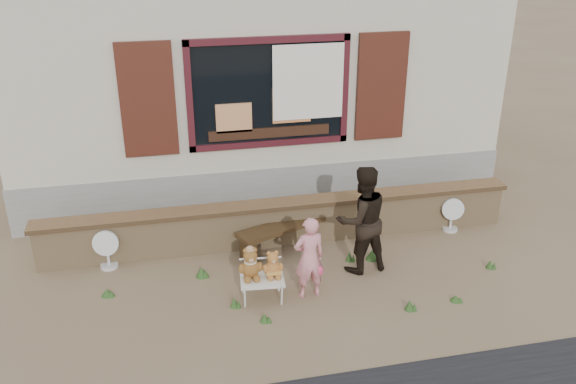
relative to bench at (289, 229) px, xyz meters
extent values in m
plane|color=brown|center=(-0.06, -0.80, -0.31)|extent=(80.00, 80.00, 0.00)
cube|color=#B7AA94|center=(-0.06, 3.70, 2.09)|extent=(8.00, 5.00, 3.20)
cube|color=gray|center=(-0.06, 3.70, 0.09)|extent=(8.04, 5.04, 0.80)
cube|color=black|center=(-0.06, 1.17, 1.74)|extent=(2.30, 0.04, 1.50)
cube|color=#411219|center=(-0.06, 1.15, 2.54)|extent=(2.50, 0.08, 0.10)
cube|color=#411219|center=(-0.06, 1.15, 0.94)|extent=(2.50, 0.08, 0.10)
cube|color=#411219|center=(-1.26, 1.15, 1.74)|extent=(0.10, 0.08, 1.70)
cube|color=#411219|center=(1.14, 1.15, 1.74)|extent=(0.10, 0.08, 1.70)
cube|color=black|center=(-1.86, 1.14, 1.74)|extent=(0.80, 0.07, 1.70)
cube|color=black|center=(1.74, 1.14, 1.74)|extent=(0.80, 0.07, 1.70)
cube|color=white|center=(0.54, 1.10, 1.89)|extent=(1.10, 0.02, 1.15)
cube|color=black|center=(-0.06, 1.14, 1.12)|extent=(1.90, 0.06, 0.16)
cube|color=tan|center=(-0.61, 1.14, 1.39)|extent=(0.55, 0.06, 0.45)
cube|color=#E08447|center=(0.29, 1.14, 1.54)|extent=(0.60, 0.06, 0.55)
cube|color=tan|center=(-0.06, 0.20, -0.01)|extent=(7.00, 0.30, 0.60)
cube|color=brown|center=(-0.06, 0.20, 0.32)|extent=(7.10, 0.36, 0.07)
cube|color=#302111|center=(0.00, 0.00, 0.08)|extent=(1.64, 0.95, 0.06)
cube|color=#302111|center=(-0.66, -0.28, -0.13)|extent=(0.21, 0.32, 0.35)
cube|color=#302111|center=(0.66, 0.28, -0.13)|extent=(0.21, 0.32, 0.35)
cube|color=silver|center=(-0.63, -1.22, 0.01)|extent=(0.59, 0.54, 0.04)
cylinder|color=silver|center=(-0.88, -1.41, -0.16)|extent=(0.03, 0.03, 0.29)
cylinder|color=silver|center=(-0.42, -1.46, -0.16)|extent=(0.03, 0.03, 0.29)
cylinder|color=silver|center=(-0.84, -0.99, -0.16)|extent=(0.03, 0.03, 0.29)
cylinder|color=silver|center=(-0.38, -1.04, -0.16)|extent=(0.03, 0.03, 0.29)
imported|color=pink|center=(-0.03, -1.27, 0.25)|extent=(0.43, 0.31, 1.12)
imported|color=black|center=(0.82, -0.79, 0.46)|extent=(0.82, 0.69, 1.53)
cylinder|color=silver|center=(-2.59, 0.00, -0.28)|extent=(0.25, 0.25, 0.04)
cylinder|color=silver|center=(-2.59, 0.00, -0.13)|extent=(0.04, 0.04, 0.31)
cylinder|color=silver|center=(-2.59, 0.00, 0.10)|extent=(0.37, 0.17, 0.36)
cylinder|color=silver|center=(2.58, 0.00, -0.28)|extent=(0.23, 0.23, 0.04)
cylinder|color=silver|center=(2.58, 0.00, -0.14)|extent=(0.04, 0.04, 0.30)
cylinder|color=silver|center=(2.58, 0.00, 0.08)|extent=(0.36, 0.19, 0.34)
cone|color=#2C4D1F|center=(1.08, -0.59, -0.23)|extent=(0.17, 0.17, 0.15)
cone|color=#2C4D1F|center=(2.61, -1.17, -0.24)|extent=(0.11, 0.11, 0.13)
cone|color=#2C4D1F|center=(0.75, -0.56, -0.23)|extent=(0.10, 0.10, 0.15)
cone|color=#2C4D1F|center=(-1.34, -0.53, -0.23)|extent=(0.16, 0.16, 0.14)
cone|color=#2C4D1F|center=(1.77, -1.81, -0.26)|extent=(0.14, 0.14, 0.09)
cone|color=#2C4D1F|center=(1.12, -1.86, -0.23)|extent=(0.13, 0.13, 0.14)
cone|color=#2C4D1F|center=(-0.69, -1.71, -0.25)|extent=(0.12, 0.12, 0.12)
cone|color=#2C4D1F|center=(-1.01, -1.33, -0.24)|extent=(0.11, 0.11, 0.14)
cone|color=#2C4D1F|center=(-2.58, -0.73, -0.26)|extent=(0.16, 0.16, 0.10)
camera|label=1|loc=(-1.72, -7.73, 4.17)|focal=38.00mm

